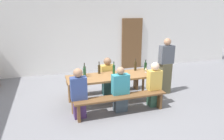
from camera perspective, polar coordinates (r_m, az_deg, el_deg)
The scene contains 19 objects.
ground_plane at distance 5.58m, azimuth -0.00°, elevation -8.92°, with size 24.00×24.00×0.00m, color slate.
back_wall at distance 8.18m, azimuth -7.17°, elevation 10.65°, with size 14.00×0.20×3.20m, color white.
wooden_door at distance 8.69m, azimuth 5.60°, elevation 7.35°, with size 0.90×0.06×2.10m, color brown.
tasting_table at distance 5.33m, azimuth -0.00°, elevation -2.32°, with size 2.34×0.78×0.75m.
bench_near at distance 4.84m, azimuth 2.59°, elevation -8.31°, with size 2.24×0.30×0.45m.
bench_far at distance 6.05m, azimuth -2.05°, elevation -3.19°, with size 2.24×0.30×0.45m.
wine_bottle_0 at distance 5.34m, azimuth -7.71°, elevation -0.18°, with size 0.07×0.07×0.33m.
wine_bottle_1 at distance 5.46m, azimuth -3.63°, elevation 0.26°, with size 0.07×0.07×0.33m.
wine_bottle_2 at distance 5.87m, azimuth 9.38°, elevation 1.10°, with size 0.08×0.08×0.29m.
wine_bottle_3 at distance 5.39m, azimuth 0.52°, elevation 0.19°, with size 0.07×0.07×0.34m.
wine_bottle_4 at distance 5.77m, azimuth 6.59°, elevation 1.13°, with size 0.07×0.07×0.34m.
wine_bottle_5 at distance 5.20m, azimuth -7.72°, elevation -0.63°, with size 0.07×0.07×0.33m.
wine_glass_0 at distance 5.62m, azimuth 9.52°, elevation 0.36°, with size 0.07×0.07×0.15m.
wine_glass_1 at distance 5.36m, azimuth 11.19°, elevation -0.16°, with size 0.07×0.07×0.19m.
seated_guest_near_0 at distance 4.66m, azimuth -9.28°, elevation -6.77°, with size 0.36×0.24×1.17m.
seated_guest_near_1 at distance 4.91m, azimuth 2.37°, elevation -5.85°, with size 0.41×0.24×1.12m.
seated_guest_near_2 at distance 5.27m, azimuth 11.72°, elevation -4.20°, with size 0.34×0.24×1.16m.
seated_guest_far_0 at distance 5.87m, azimuth -1.27°, elevation -2.02°, with size 0.38×0.24×1.11m.
standing_host at distance 6.12m, azimuth 14.82°, elevation 0.73°, with size 0.41×0.24×1.64m.
Camera 1 is at (-1.59, -4.80, 2.36)m, focal length 32.54 mm.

